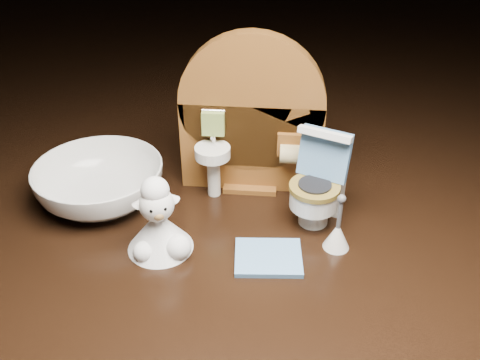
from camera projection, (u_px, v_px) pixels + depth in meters
The scene contains 6 objects.
backdrop_panel at pixel (251, 124), 0.48m from camera, with size 0.13×0.05×0.15m.
toy_toilet at pixel (319, 188), 0.46m from camera, with size 0.05×0.06×0.09m.
bath_mat at pixel (268, 257), 0.43m from camera, with size 0.05×0.04×0.00m, color #5F93CA.
toilet_brush at pixel (337, 234), 0.43m from camera, with size 0.02×0.02×0.05m.
plush_lamb at pixel (159, 225), 0.42m from camera, with size 0.05×0.05×0.07m.
ceramic_bowl at pixel (100, 183), 0.49m from camera, with size 0.12×0.12×0.04m, color white.
Camera 1 is at (0.03, -0.36, 0.29)m, focal length 40.00 mm.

